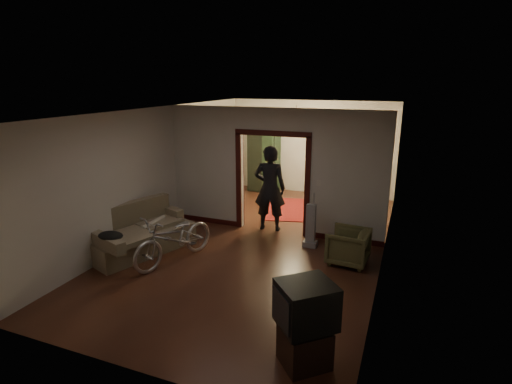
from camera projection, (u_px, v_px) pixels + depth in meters
The scene contains 24 objects.
floor at pixel (261, 242), 8.60m from camera, with size 5.00×8.50×0.01m, color #341810.
ceiling at pixel (262, 110), 7.84m from camera, with size 5.00×8.50×0.01m, color white.
wall_back at pixel (311, 147), 12.03m from camera, with size 5.00×0.02×2.80m, color beige.
wall_left at pixel (159, 169), 9.10m from camera, with size 0.02×8.50×2.80m, color beige.
wall_right at pixel (388, 191), 7.35m from camera, with size 0.02×8.50×2.80m, color beige.
partition_wall at pixel (273, 171), 8.90m from camera, with size 5.00×0.14×2.80m, color beige.
door_casing at pixel (273, 184), 8.98m from camera, with size 1.74×0.20×2.32m, color #340E0B.
far_window at pixel (334, 144), 11.71m from camera, with size 0.98×0.06×1.28m, color black.
chandelier at pixel (296, 121), 10.21m from camera, with size 0.24×0.24×0.24m, color #FFE0A5.
light_switch at pixel (318, 183), 8.50m from camera, with size 0.08×0.01×0.12m, color silver.
sofa at pixel (141, 229), 8.04m from camera, with size 0.94×2.09×0.96m, color #6D6249.
rolled_paper at pixel (154, 222), 8.26m from camera, with size 0.09×0.09×0.73m, color beige.
jacket at pixel (111, 236), 7.15m from camera, with size 0.48×0.36×0.14m, color black.
bicycle at pixel (174, 238), 7.55m from camera, with size 0.64×1.84×0.97m, color silver.
armchair at pixel (348, 246), 7.54m from camera, with size 0.72×0.74×0.68m, color brown.
tv_stand at pixel (305, 346), 4.86m from camera, with size 0.54×0.49×0.49m, color black.
crt_tv at pixel (306, 305), 4.70m from camera, with size 0.63×0.57×0.55m, color black.
vacuum at pixel (311, 225), 8.26m from camera, with size 0.28×0.23×0.93m, color gray.
person at pixel (270, 188), 9.08m from camera, with size 0.72×0.47×1.98m, color black.
oriental_rug at pixel (293, 209), 10.76m from camera, with size 1.51×1.98×0.02m, color maroon.
locker at pixel (264, 162), 12.32m from camera, with size 0.91×0.50×1.81m, color black.
globe at pixel (264, 129), 12.04m from camera, with size 0.26×0.26×0.26m, color #1E5972.
desk at pixel (340, 190), 11.35m from camera, with size 0.92×0.52×0.68m, color black.
desk_chair at pixel (315, 187), 11.43m from camera, with size 0.36×0.36×0.82m, color black.
Camera 1 is at (2.81, -7.48, 3.38)m, focal length 28.00 mm.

